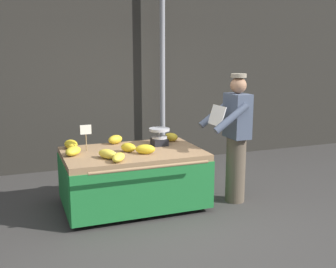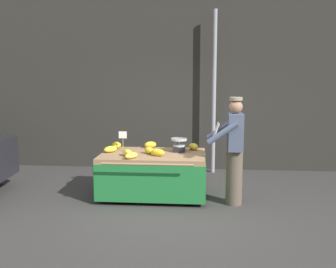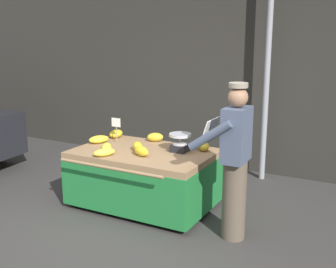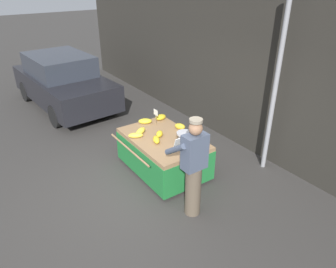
# 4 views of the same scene
# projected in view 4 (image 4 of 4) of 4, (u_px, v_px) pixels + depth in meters

# --- Properties ---
(ground_plane) EXTENTS (60.00, 60.00, 0.00)m
(ground_plane) POSITION_uv_depth(u_px,v_px,m) (144.00, 192.00, 5.82)
(ground_plane) COLOR #383533
(back_wall) EXTENTS (16.00, 0.24, 4.38)m
(back_wall) POSITION_uv_depth(u_px,v_px,m) (265.00, 52.00, 6.27)
(back_wall) COLOR #2D2B26
(back_wall) RESTS_ON ground
(street_pole) EXTENTS (0.09, 0.09, 3.38)m
(street_pole) POSITION_uv_depth(u_px,v_px,m) (275.00, 88.00, 5.82)
(street_pole) COLOR gray
(street_pole) RESTS_ON ground
(banana_cart) EXTENTS (1.77, 1.35, 0.74)m
(banana_cart) POSITION_uv_depth(u_px,v_px,m) (163.00, 146.00, 6.23)
(banana_cart) COLOR #93704C
(banana_cart) RESTS_ON ground
(weighing_scale) EXTENTS (0.28, 0.28, 0.23)m
(weighing_scale) POSITION_uv_depth(u_px,v_px,m) (184.00, 138.00, 5.86)
(weighing_scale) COLOR black
(weighing_scale) RESTS_ON banana_cart
(price_sign) EXTENTS (0.14, 0.01, 0.34)m
(price_sign) POSITION_uv_depth(u_px,v_px,m) (156.00, 114.00, 6.53)
(price_sign) COLOR #997A51
(price_sign) RESTS_ON banana_cart
(banana_bunch_0) EXTENTS (0.24, 0.25, 0.12)m
(banana_bunch_0) POSITION_uv_depth(u_px,v_px,m) (200.00, 143.00, 5.80)
(banana_bunch_0) COLOR gold
(banana_bunch_0) RESTS_ON banana_cart
(banana_bunch_1) EXTENTS (0.25, 0.31, 0.09)m
(banana_bunch_1) POSITION_uv_depth(u_px,v_px,m) (136.00, 135.00, 6.11)
(banana_bunch_1) COLOR yellow
(banana_bunch_1) RESTS_ON banana_cart
(banana_bunch_2) EXTENTS (0.26, 0.22, 0.12)m
(banana_bunch_2) POSITION_uv_depth(u_px,v_px,m) (180.00, 126.00, 6.43)
(banana_bunch_2) COLOR gold
(banana_bunch_2) RESTS_ON banana_cart
(banana_bunch_3) EXTENTS (0.23, 0.23, 0.12)m
(banana_bunch_3) POSITION_uv_depth(u_px,v_px,m) (159.00, 134.00, 6.14)
(banana_bunch_3) COLOR gold
(banana_bunch_3) RESTS_ON banana_cart
(banana_bunch_4) EXTENTS (0.27, 0.21, 0.12)m
(banana_bunch_4) POSITION_uv_depth(u_px,v_px,m) (156.00, 140.00, 5.93)
(banana_bunch_4) COLOR gold
(banana_bunch_4) RESTS_ON banana_cart
(banana_bunch_5) EXTENTS (0.25, 0.30, 0.11)m
(banana_bunch_5) POSITION_uv_depth(u_px,v_px,m) (141.00, 131.00, 6.26)
(banana_bunch_5) COLOR yellow
(banana_bunch_5) RESTS_ON banana_cart
(banana_bunch_6) EXTENTS (0.28, 0.32, 0.11)m
(banana_bunch_6) POSITION_uv_depth(u_px,v_px,m) (145.00, 121.00, 6.68)
(banana_bunch_6) COLOR yellow
(banana_bunch_6) RESTS_ON banana_cart
(banana_bunch_7) EXTENTS (0.19, 0.27, 0.11)m
(banana_bunch_7) POSITION_uv_depth(u_px,v_px,m) (161.00, 117.00, 6.85)
(banana_bunch_7) COLOR gold
(banana_bunch_7) RESTS_ON banana_cart
(vendor_person) EXTENTS (0.58, 0.51, 1.71)m
(vendor_person) POSITION_uv_depth(u_px,v_px,m) (193.00, 168.00, 4.95)
(vendor_person) COLOR brown
(vendor_person) RESTS_ON ground
(parked_car) EXTENTS (4.02, 1.99, 1.51)m
(parked_car) POSITION_uv_depth(u_px,v_px,m) (63.00, 82.00, 9.23)
(parked_car) COLOR black
(parked_car) RESTS_ON ground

